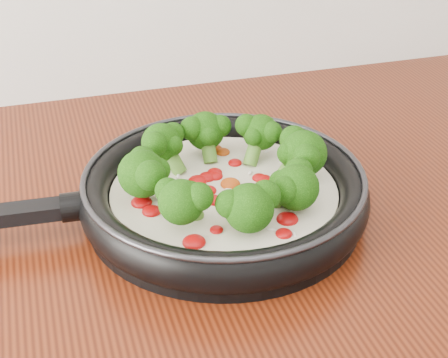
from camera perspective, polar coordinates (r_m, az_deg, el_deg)
name	(u,v)px	position (r m, az deg, el deg)	size (l,w,h in m)	color
skillet	(222,189)	(0.80, -0.18, -0.90)	(0.55, 0.37, 0.10)	black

